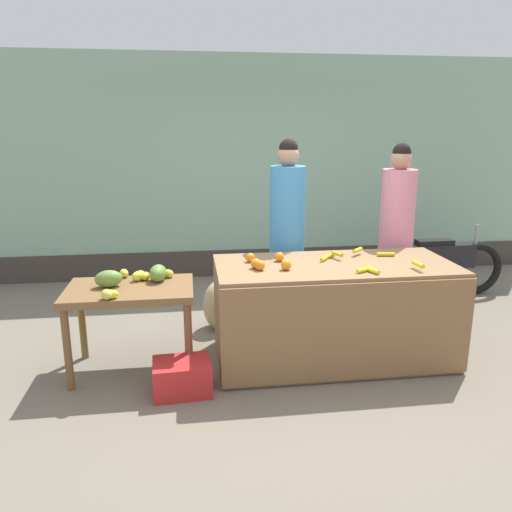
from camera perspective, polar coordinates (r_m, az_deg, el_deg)
name	(u,v)px	position (r m, az deg, el deg)	size (l,w,h in m)	color
ground_plane	(295,359)	(4.50, 4.51, -11.76)	(24.00, 24.00, 0.00)	#756B5B
market_wall_back	(254,171)	(6.77, -0.21, 9.80)	(8.20, 0.23, 2.91)	#8CB299
fruit_stall_counter	(334,312)	(4.39, 8.94, -6.38)	(2.03, 0.94, 0.87)	olive
side_table_wooden	(130,299)	(4.19, -14.30, -4.81)	(1.02, 0.66, 0.73)	brown
banana_bunch_pile	(362,261)	(4.29, 12.20, -0.52)	(0.75, 0.69, 0.07)	yellow
orange_pile	(267,262)	(4.11, 1.27, -0.68)	(0.34, 0.37, 0.09)	orange
mango_papaya_pile	(134,277)	(4.21, -13.95, -2.39)	(0.65, 0.70, 0.14)	#D7CF4A
vendor_woman_blue_shirt	(287,237)	(4.84, 3.60, 2.23)	(0.34, 0.34, 1.90)	#33333D
vendor_woman_pink_shirt	(396,236)	(5.20, 15.83, 2.29)	(0.34, 0.34, 1.85)	#33333D
parked_motorcycle	(440,264)	(6.34, 20.49, -0.88)	(1.60, 0.18, 0.88)	black
produce_crate	(182,377)	(3.96, -8.52, -13.65)	(0.44, 0.32, 0.26)	red
produce_sack	(218,305)	(5.05, -4.39, -5.66)	(0.36, 0.30, 0.50)	tan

